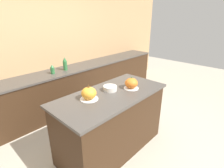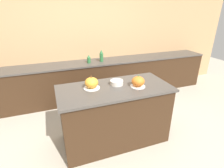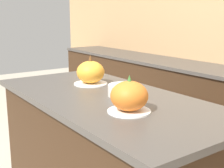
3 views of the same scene
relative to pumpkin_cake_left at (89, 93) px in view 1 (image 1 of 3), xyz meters
name	(u,v)px [view 1 (image 1 of 3)]	position (x,y,z in m)	size (l,w,h in m)	color
ground_plane	(112,147)	(0.32, -0.09, -1.02)	(12.00, 12.00, 0.00)	#BCB29E
wall_back	(43,52)	(0.32, 1.83, 0.23)	(8.00, 0.06, 2.50)	tan
kitchen_island	(111,122)	(0.32, -0.09, -0.55)	(1.67, 0.79, 0.94)	#382314
back_counter	(56,93)	(0.32, 1.50, -0.57)	(6.00, 0.60, 0.89)	#382314
pumpkin_cake_left	(89,93)	(0.00, 0.00, 0.00)	(0.24, 0.24, 0.21)	white
pumpkin_cake_right	(131,83)	(0.66, -0.18, 0.00)	(0.22, 0.22, 0.19)	white
bottle_tall	(65,64)	(0.59, 1.47, 0.00)	(0.08, 0.08, 0.27)	#2D6B38
bottle_short	(52,69)	(0.29, 1.45, -0.05)	(0.08, 0.08, 0.18)	#2D6B38
mixing_bowl	(110,88)	(0.39, 0.00, -0.05)	(0.20, 0.20, 0.07)	beige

